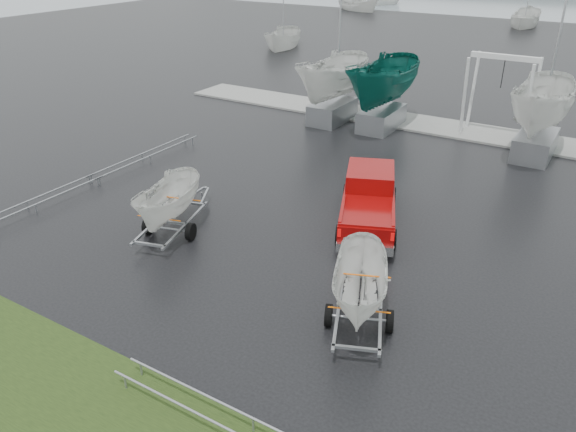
# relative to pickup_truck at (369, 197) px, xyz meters

# --- Properties ---
(ground_plane) EXTENTS (120.00, 120.00, 0.00)m
(ground_plane) POSITION_rel_pickup_truck_xyz_m (-2.02, -0.92, -0.92)
(ground_plane) COLOR black
(ground_plane) RESTS_ON ground
(grass_verge) EXTENTS (40.00, 40.00, 0.00)m
(grass_verge) POSITION_rel_pickup_truck_xyz_m (-2.02, -11.92, -0.92)
(grass_verge) COLOR black
(grass_verge) RESTS_ON ground
(dock) EXTENTS (30.00, 3.00, 0.12)m
(dock) POSITION_rel_pickup_truck_xyz_m (-2.02, 12.08, -0.87)
(dock) COLOR gray
(dock) RESTS_ON ground
(pickup_truck) EXTENTS (3.67, 5.61, 1.77)m
(pickup_truck) POSITION_rel_pickup_truck_xyz_m (0.00, 0.00, 0.00)
(pickup_truck) COLOR #810707
(pickup_truck) RESTS_ON ground
(trailer_hitched) EXTENTS (2.45, 3.78, 4.30)m
(trailer_hitched) POSITION_rel_pickup_truck_xyz_m (2.31, -5.68, 1.43)
(trailer_hitched) COLOR #92959A
(trailer_hitched) RESTS_ON ground
(trailer_parked) EXTENTS (2.12, 3.79, 4.29)m
(trailer_parked) POSITION_rel_pickup_truck_xyz_m (-5.34, -4.50, 1.42)
(trailer_parked) COLOR #92959A
(trailer_parked) RESTS_ON ground
(boat_hoist) EXTENTS (3.30, 2.18, 4.12)m
(boat_hoist) POSITION_rel_pickup_truck_xyz_m (1.58, 12.08, 1.75)
(boat_hoist) COLOR silver
(boat_hoist) RESTS_ON ground
(keelboat_0) EXTENTS (2.46, 3.20, 10.64)m
(keelboat_0) POSITION_rel_pickup_truck_xyz_m (-6.67, 10.08, 2.99)
(keelboat_0) COLOR #92959A
(keelboat_0) RESTS_ON ground
(keelboat_1) EXTENTS (2.59, 3.20, 7.97)m
(keelboat_1) POSITION_rel_pickup_truck_xyz_m (-3.84, 10.28, 3.19)
(keelboat_1) COLOR #92959A
(keelboat_1) RESTS_ON ground
(keelboat_2) EXTENTS (2.50, 3.20, 10.67)m
(keelboat_2) POSITION_rel_pickup_truck_xyz_m (3.91, 10.08, 3.05)
(keelboat_2) COLOR #92959A
(keelboat_2) RESTS_ON ground
(mast_rack_0) EXTENTS (0.56, 6.50, 0.06)m
(mast_rack_0) POSITION_rel_pickup_truck_xyz_m (-11.02, 0.08, -0.57)
(mast_rack_0) COLOR #92959A
(mast_rack_0) RESTS_ON ground
(mast_rack_1) EXTENTS (0.56, 6.50, 0.06)m
(mast_rack_1) POSITION_rel_pickup_truck_xyz_m (-11.02, -5.92, -0.57)
(mast_rack_1) COLOR #92959A
(mast_rack_1) RESTS_ON ground
(mast_rack_2) EXTENTS (7.00, 0.56, 0.06)m
(mast_rack_2) POSITION_rel_pickup_truck_xyz_m (1.98, -10.42, -0.57)
(mast_rack_2) COLOR #92959A
(mast_rack_2) RESTS_ON ground
(moored_boat_0) EXTENTS (3.31, 3.36, 11.52)m
(moored_boat_0) POSITION_rel_pickup_truck_xyz_m (-21.04, 28.09, -0.92)
(moored_boat_0) COLOR silver
(moored_boat_0) RESTS_ON ground
(moored_boat_1) EXTENTS (2.97, 3.05, 11.82)m
(moored_boat_1) POSITION_rel_pickup_truck_xyz_m (-4.78, 53.28, -0.92)
(moored_boat_1) COLOR silver
(moored_boat_1) RESTS_ON ground
(moored_boat_4) EXTENTS (3.14, 3.17, 11.07)m
(moored_boat_4) POSITION_rel_pickup_truck_xyz_m (-26.94, 65.74, -0.92)
(moored_boat_4) COLOR silver
(moored_boat_4) RESTS_ON ground
(moored_boat_6) EXTENTS (3.68, 3.64, 11.68)m
(moored_boat_6) POSITION_rel_pickup_truck_xyz_m (-26.98, 56.83, -0.92)
(moored_boat_6) COLOR silver
(moored_boat_6) RESTS_ON ground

